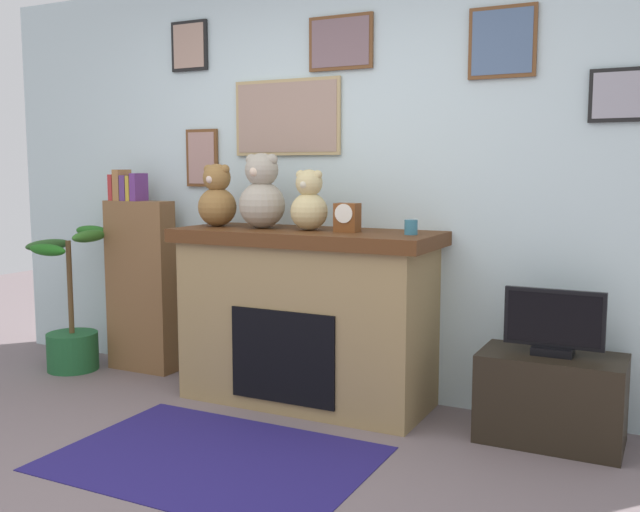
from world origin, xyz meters
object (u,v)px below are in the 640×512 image
object	(u,v)px
candle_jar	(411,227)
teddy_bear_grey	(309,203)
potted_plant	(72,321)
bookshelf	(140,281)
mantel_clock	(347,217)
teddy_bear_brown	(262,195)
teddy_bear_cream	(217,198)
tv_stand	(551,398)
fireplace	(306,316)
television	(554,324)

from	to	relation	value
candle_jar	teddy_bear_grey	size ratio (longest dim) A/B	0.23
potted_plant	teddy_bear_grey	distance (m)	2.00
bookshelf	mantel_clock	distance (m)	1.69
candle_jar	teddy_bear_brown	size ratio (longest dim) A/B	0.18
mantel_clock	teddy_bear_cream	bearing A→B (deg)	179.93
tv_stand	potted_plant	bearing A→B (deg)	-177.99
fireplace	candle_jar	bearing A→B (deg)	-1.55
tv_stand	teddy_bear_grey	xyz separation A→B (m)	(-1.38, -0.01, 0.96)
candle_jar	teddy_bear_grey	xyz separation A→B (m)	(-0.62, -0.00, 0.12)
tv_stand	teddy_bear_brown	world-z (taller)	teddy_bear_brown
television	mantel_clock	world-z (taller)	mantel_clock
teddy_bear_brown	potted_plant	bearing A→B (deg)	-176.14
tv_stand	mantel_clock	distance (m)	1.45
fireplace	mantel_clock	distance (m)	0.65
fireplace	teddy_bear_grey	xyz separation A→B (m)	(0.03, -0.02, 0.67)
potted_plant	television	world-z (taller)	potted_plant
potted_plant	television	xyz separation A→B (m)	(3.19, 0.11, 0.27)
candle_jar	teddy_bear_brown	world-z (taller)	teddy_bear_brown
candle_jar	teddy_bear_cream	distance (m)	1.27
potted_plant	tv_stand	xyz separation A→B (m)	(3.19, 0.11, -0.11)
teddy_bear_brown	bookshelf	bearing A→B (deg)	173.94
fireplace	tv_stand	world-z (taller)	fireplace
fireplace	teddy_bear_brown	distance (m)	0.77
candle_jar	teddy_bear_brown	xyz separation A→B (m)	(-0.94, -0.00, 0.16)
bookshelf	mantel_clock	bearing A→B (deg)	-4.00
fireplace	candle_jar	xyz separation A→B (m)	(0.65, -0.02, 0.55)
teddy_bear_cream	teddy_bear_brown	world-z (taller)	teddy_bear_brown
potted_plant	candle_jar	world-z (taller)	candle_jar
teddy_bear_brown	teddy_bear_grey	bearing A→B (deg)	0.02
television	mantel_clock	size ratio (longest dim) A/B	3.03
fireplace	television	bearing A→B (deg)	-0.32
candle_jar	teddy_bear_brown	distance (m)	0.95
television	candle_jar	bearing A→B (deg)	-179.26
television	teddy_bear_cream	bearing A→B (deg)	-179.71
teddy_bear_brown	tv_stand	bearing A→B (deg)	0.39
candle_jar	fireplace	bearing A→B (deg)	178.45
candle_jar	teddy_bear_grey	bearing A→B (deg)	-179.96
bookshelf	teddy_bear_brown	distance (m)	1.22
bookshelf	potted_plant	size ratio (longest dim) A/B	1.39
mantel_clock	candle_jar	bearing A→B (deg)	0.25
television	teddy_bear_cream	world-z (taller)	teddy_bear_cream
fireplace	teddy_bear_cream	bearing A→B (deg)	-178.29
fireplace	tv_stand	bearing A→B (deg)	-0.27
television	teddy_bear_grey	distance (m)	1.50
potted_plant	teddy_bear_cream	distance (m)	1.45
candle_jar	teddy_bear_cream	size ratio (longest dim) A/B	0.21
television	teddy_bear_grey	bearing A→B (deg)	-179.58
fireplace	teddy_bear_grey	bearing A→B (deg)	-30.42
teddy_bear_brown	mantel_clock	bearing A→B (deg)	-0.11
tv_stand	teddy_bear_grey	distance (m)	1.69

